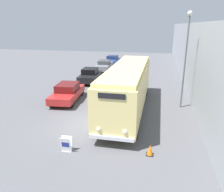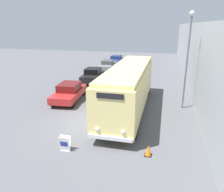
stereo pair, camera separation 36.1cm
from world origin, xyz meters
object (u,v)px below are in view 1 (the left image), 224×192
(parked_car_near, at_px, (67,92))
(traffic_cone, at_px, (150,150))
(parked_car_far, at_px, (104,66))
(vintage_bus, at_px, (128,86))
(streetlamp, at_px, (186,49))
(parked_car_mid, at_px, (90,75))
(parked_car_distant, at_px, (112,60))
(sign_board, at_px, (66,144))

(parked_car_near, xyz_separation_m, traffic_cone, (7.38, -6.91, -0.47))
(parked_car_far, bearing_deg, vintage_bus, -71.37)
(streetlamp, relative_size, parked_car_near, 1.50)
(streetlamp, xyz_separation_m, traffic_cone, (-2.05, -7.35, -4.31))
(streetlamp, xyz_separation_m, parked_car_mid, (-9.46, 6.00, -3.78))
(traffic_cone, bearing_deg, parked_car_far, 110.39)
(streetlamp, height_order, parked_car_far, streetlamp)
(parked_car_near, distance_m, parked_car_far, 13.06)
(parked_car_distant, bearing_deg, traffic_cone, -70.11)
(parked_car_mid, relative_size, parked_car_far, 0.90)
(vintage_bus, bearing_deg, parked_car_distant, 105.42)
(parked_car_distant, height_order, traffic_cone, parked_car_distant)
(sign_board, distance_m, parked_car_mid, 14.29)
(vintage_bus, height_order, sign_board, vintage_bus)
(parked_car_mid, bearing_deg, vintage_bus, -58.30)
(traffic_cone, bearing_deg, parked_car_near, 136.88)
(streetlamp, height_order, parked_car_distant, streetlamp)
(parked_car_distant, bearing_deg, streetlamp, -58.87)
(parked_car_far, bearing_deg, sign_board, -83.52)
(parked_car_distant, bearing_deg, sign_board, -79.34)
(streetlamp, distance_m, parked_car_far, 16.23)
(vintage_bus, bearing_deg, parked_car_mid, 125.68)
(sign_board, height_order, parked_car_near, parked_car_near)
(streetlamp, bearing_deg, vintage_bus, -159.17)
(parked_car_near, bearing_deg, sign_board, -72.65)
(parked_car_distant, bearing_deg, parked_car_far, -85.89)
(parked_car_near, distance_m, parked_car_distant, 18.73)
(sign_board, bearing_deg, parked_car_distant, 97.01)
(sign_board, height_order, streetlamp, streetlamp)
(sign_board, bearing_deg, parked_car_far, 98.79)
(sign_board, distance_m, parked_car_distant, 26.42)
(sign_board, xyz_separation_m, parked_car_far, (-3.18, 20.56, 0.39))
(parked_car_mid, bearing_deg, parked_car_near, -93.68)
(sign_board, height_order, traffic_cone, sign_board)
(streetlamp, bearing_deg, parked_car_far, 126.87)
(traffic_cone, bearing_deg, sign_board, -172.16)
(parked_car_near, height_order, parked_car_distant, parked_car_near)
(parked_car_far, height_order, traffic_cone, parked_car_far)
(vintage_bus, bearing_deg, parked_car_near, 168.45)
(parked_car_distant, distance_m, traffic_cone, 26.70)
(streetlamp, bearing_deg, traffic_cone, -105.56)
(parked_car_mid, distance_m, parked_car_distant, 12.29)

